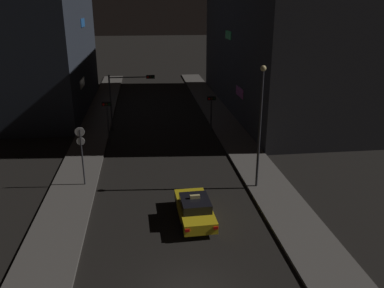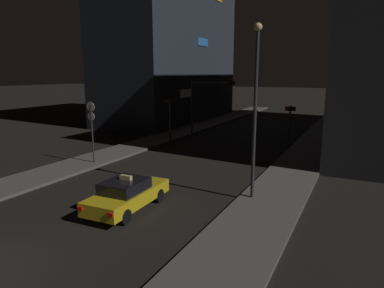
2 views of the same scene
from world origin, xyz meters
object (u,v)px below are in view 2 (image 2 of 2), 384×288
taxi (127,194)px  traffic_light_overhead (207,96)px  traffic_light_left_kerb (170,112)px  traffic_light_right_kerb (290,118)px  sign_pole_left (92,126)px  street_lamp_near_block (255,100)px

taxi → traffic_light_overhead: (-4.15, 17.96, 3.19)m
traffic_light_left_kerb → traffic_light_right_kerb: bearing=16.9°
sign_pole_left → traffic_light_right_kerb: bearing=46.9°
street_lamp_near_block → traffic_light_overhead: bearing=121.6°
traffic_light_overhead → traffic_light_left_kerb: (-1.64, -4.22, -1.13)m
traffic_light_left_kerb → traffic_light_right_kerb: (9.59, 2.92, -0.29)m
taxi → traffic_light_right_kerb: traffic_light_right_kerb is taller
traffic_light_right_kerb → sign_pole_left: bearing=-133.1°
taxi → traffic_light_right_kerb: size_ratio=1.30×
traffic_light_left_kerb → sign_pole_left: sign_pole_left is taller
sign_pole_left → street_lamp_near_block: size_ratio=0.50×
sign_pole_left → street_lamp_near_block: 11.81m
traffic_light_overhead → traffic_light_right_kerb: size_ratio=1.56×
traffic_light_overhead → sign_pole_left: 12.99m
traffic_light_right_kerb → street_lamp_near_block: (0.86, -13.02, 2.33)m
taxi → traffic_light_overhead: 18.71m
traffic_light_overhead → traffic_light_left_kerb: traffic_light_overhead is taller
taxi → traffic_light_right_kerb: bearing=77.1°
traffic_light_right_kerb → taxi: bearing=-102.9°
taxi → traffic_light_overhead: bearing=103.0°
street_lamp_near_block → taxi: bearing=-142.0°
taxi → street_lamp_near_block: 7.20m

